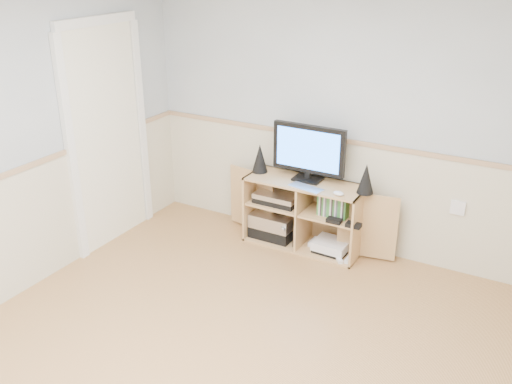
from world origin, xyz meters
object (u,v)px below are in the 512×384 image
media_cabinet (306,211)px  monitor (309,151)px  keyboard (306,188)px  game_consoles (331,246)px

media_cabinet → monitor: size_ratio=2.50×
monitor → keyboard: (0.07, -0.19, -0.28)m
monitor → game_consoles: (0.28, -0.06, -0.86)m
keyboard → game_consoles: keyboard is taller
media_cabinet → monitor: bearing=-90.0°
media_cabinet → monitor: 0.60m
media_cabinet → game_consoles: media_cabinet is taller
monitor → game_consoles: monitor is taller
keyboard → media_cabinet: bearing=120.8°
media_cabinet → keyboard: keyboard is taller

